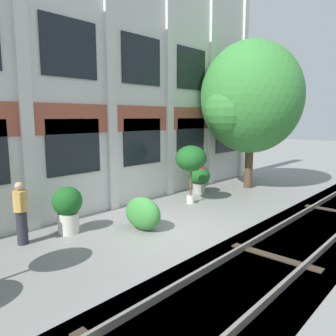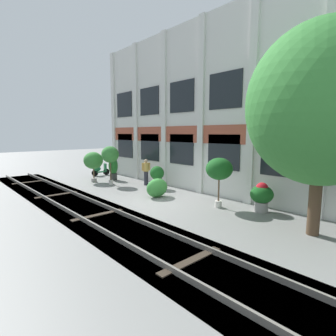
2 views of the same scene
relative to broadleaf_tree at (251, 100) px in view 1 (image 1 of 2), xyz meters
The scene contains 9 objects.
ground_plane 7.41m from the broadleaf_tree, behind, with size 80.00×80.00×0.00m, color gray.
apartment_facade 6.58m from the broadleaf_tree, 161.71° to the left, with size 17.65×0.64×8.97m.
rail_tracks 8.47m from the broadleaf_tree, 146.53° to the right, with size 25.29×2.80×0.43m.
broadleaf_tree is the anchor object (origin of this frame).
potted_plant_fluted_column 9.17m from the broadleaf_tree, behind, with size 0.80×0.80×1.30m.
potted_plant_tall_urn 4.46m from the broadleaf_tree, behind, with size 1.13×1.13×2.14m.
potted_plant_ribbed_drum 4.06m from the broadleaf_tree, 155.96° to the left, with size 0.91×0.91×1.21m.
resident_by_doorway 10.28m from the broadleaf_tree, behind, with size 0.34×0.49×1.59m.
topiary_hedge 7.81m from the broadleaf_tree, behind, with size 1.22×0.70×0.93m, color #388438.
Camera 1 is at (-6.91, -5.96, 3.16)m, focal length 35.00 mm.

